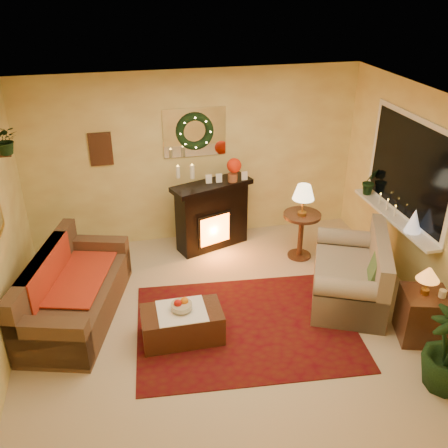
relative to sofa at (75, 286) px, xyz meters
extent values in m
plane|color=beige|center=(1.80, -0.52, -0.43)|extent=(5.00, 5.00, 0.00)
plane|color=white|center=(1.80, -0.52, 2.17)|extent=(5.00, 5.00, 0.00)
plane|color=#EFD88C|center=(1.80, 1.73, 0.87)|extent=(5.00, 5.00, 0.00)
plane|color=#EFD88C|center=(1.80, -2.77, 0.87)|extent=(5.00, 5.00, 0.00)
plane|color=#EFD88C|center=(4.30, -0.52, 0.87)|extent=(4.50, 4.50, 0.00)
cube|color=maroon|center=(1.95, -0.68, -0.42)|extent=(2.75, 2.17, 0.01)
cube|color=#4A3721|center=(0.00, 0.00, 0.00)|extent=(1.38, 2.12, 0.84)
cube|color=#E44031|center=(-0.02, 0.16, 0.03)|extent=(0.76, 1.24, 0.02)
cube|color=black|center=(1.96, 1.33, 0.12)|extent=(1.12, 0.67, 0.98)
sphere|color=red|center=(2.29, 1.29, 0.87)|extent=(0.21, 0.21, 0.21)
cylinder|color=beige|center=(1.48, 1.32, 0.83)|extent=(0.06, 0.06, 0.17)
cylinder|color=white|center=(1.68, 1.29, 0.83)|extent=(0.07, 0.07, 0.20)
cube|color=white|center=(1.80, 1.71, 1.27)|extent=(0.92, 0.02, 0.72)
torus|color=#194719|center=(1.80, 1.67, 1.29)|extent=(0.55, 0.11, 0.55)
cube|color=#381E11|center=(0.45, 1.71, 1.12)|extent=(0.32, 0.03, 0.48)
imported|color=#194719|center=(-0.54, 0.53, 1.54)|extent=(0.33, 0.28, 0.36)
cube|color=tan|center=(3.40, -0.36, -0.01)|extent=(1.41, 1.72, 0.87)
cube|color=white|center=(4.28, 0.03, 1.12)|extent=(0.03, 1.86, 1.36)
cube|color=black|center=(4.27, 0.03, 1.12)|extent=(0.02, 1.70, 1.22)
cube|color=white|center=(4.18, 0.03, 0.44)|extent=(0.22, 1.86, 0.04)
cone|color=white|center=(4.17, -0.42, 0.61)|extent=(0.21, 0.21, 0.32)
imported|color=#113E14|center=(4.18, 0.76, 0.66)|extent=(0.28, 0.23, 0.51)
cylinder|color=black|center=(3.16, 0.72, -0.10)|extent=(0.71, 0.71, 0.70)
cone|color=#FFE5A4|center=(3.13, 0.68, 0.45)|extent=(0.31, 0.31, 0.47)
cube|color=#442314|center=(3.86, -1.31, -0.16)|extent=(0.61, 0.61, 0.60)
cone|color=orange|center=(3.83, -1.30, 0.32)|extent=(0.26, 0.26, 0.37)
cube|color=#3D2712|center=(1.18, -0.71, -0.22)|extent=(0.92, 0.51, 0.38)
cylinder|color=#BBB599|center=(1.18, -0.70, 0.02)|extent=(0.24, 0.24, 0.06)
camera|label=1|loc=(0.61, -5.24, 3.43)|focal=40.00mm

